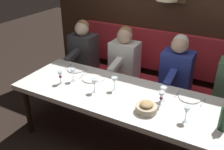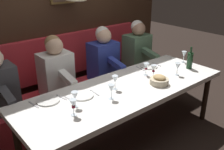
{
  "view_description": "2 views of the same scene",
  "coord_description": "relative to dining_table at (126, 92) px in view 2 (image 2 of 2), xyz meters",
  "views": [
    {
      "loc": [
        -2.19,
        -1.05,
        2.22
      ],
      "look_at": [
        0.05,
        0.17,
        0.92
      ],
      "focal_mm": 40.41,
      "sensor_mm": 36.0,
      "label": 1
    },
    {
      "loc": [
        -1.91,
        1.81,
        2.0
      ],
      "look_at": [
        0.05,
        0.17,
        0.92
      ],
      "focal_mm": 40.75,
      "sensor_mm": 36.0,
      "label": 2
    }
  ],
  "objects": [
    {
      "name": "diner_nearest",
      "position": [
        0.88,
        -1.07,
        0.14
      ],
      "size": [
        0.6,
        0.4,
        0.79
      ],
      "color": "#567A5B",
      "rests_on": "banquette_bench"
    },
    {
      "name": "wine_glass_5",
      "position": [
        -0.11,
        0.31,
        0.18
      ],
      "size": [
        0.07,
        0.07,
        0.16
      ],
      "color": "silver",
      "rests_on": "dining_table"
    },
    {
      "name": "banquette_bench",
      "position": [
        0.89,
        0.0,
        -0.45
      ],
      "size": [
        0.52,
        2.77,
        0.45
      ],
      "primitive_type": "cube",
      "color": "red",
      "rests_on": "ground_plane"
    },
    {
      "name": "ground_plane",
      "position": [
        0.0,
        0.0,
        -0.68
      ],
      "size": [
        12.0,
        12.0,
        0.0
      ],
      "primitive_type": "plane",
      "color": "black"
    },
    {
      "name": "wine_glass_7",
      "position": [
        -0.01,
        0.68,
        0.18
      ],
      "size": [
        0.07,
        0.07,
        0.16
      ],
      "color": "silver",
      "rests_on": "dining_table"
    },
    {
      "name": "wine_glass_2",
      "position": [
        -0.16,
        -0.74,
        0.18
      ],
      "size": [
        0.07,
        0.07,
        0.16
      ],
      "color": "silver",
      "rests_on": "dining_table"
    },
    {
      "name": "bread_bowl",
      "position": [
        -0.19,
        -0.35,
        0.11
      ],
      "size": [
        0.22,
        0.22,
        0.12
      ],
      "color": "beige",
      "rests_on": "dining_table"
    },
    {
      "name": "diner_middle",
      "position": [
        0.88,
        0.41,
        0.14
      ],
      "size": [
        0.6,
        0.4,
        0.79
      ],
      "color": "white",
      "rests_on": "banquette_bench"
    },
    {
      "name": "wine_glass_3",
      "position": [
        0.08,
        -1.2,
        0.18
      ],
      "size": [
        0.07,
        0.07,
        0.16
      ],
      "color": "silver",
      "rests_on": "dining_table"
    },
    {
      "name": "wine_bottle",
      "position": [
        -0.12,
        -1.05,
        0.18
      ],
      "size": [
        0.08,
        0.08,
        0.3
      ],
      "color": "#19381E",
      "rests_on": "dining_table"
    },
    {
      "name": "diner_near",
      "position": [
        0.88,
        -0.37,
        0.14
      ],
      "size": [
        0.6,
        0.4,
        0.79
      ],
      "color": "#283893",
      "rests_on": "banquette_bench"
    },
    {
      "name": "wine_glass_1",
      "position": [
        0.04,
        0.13,
        0.18
      ],
      "size": [
        0.07,
        0.07,
        0.16
      ],
      "color": "silver",
      "rests_on": "dining_table"
    },
    {
      "name": "wine_glass_6",
      "position": [
        -0.01,
        -0.44,
        0.18
      ],
      "size": [
        0.07,
        0.07,
        0.16
      ],
      "color": "silver",
      "rests_on": "dining_table"
    },
    {
      "name": "wine_glass_0",
      "position": [
        -0.13,
        0.78,
        0.18
      ],
      "size": [
        0.07,
        0.07,
        0.16
      ],
      "color": "silver",
      "rests_on": "dining_table"
    },
    {
      "name": "wine_glass_4",
      "position": [
        0.09,
        -0.43,
        0.18
      ],
      "size": [
        0.07,
        0.07,
        0.16
      ],
      "color": "silver",
      "rests_on": "dining_table"
    },
    {
      "name": "place_setting_2",
      "position": [
        0.14,
        0.51,
        0.07
      ],
      "size": [
        0.24,
        0.31,
        0.01
      ],
      "color": "white",
      "rests_on": "dining_table"
    },
    {
      "name": "back_wall_panel",
      "position": [
        1.46,
        -0.0,
        0.69
      ],
      "size": [
        0.59,
        3.97,
        2.9
      ],
      "color": "#382316",
      "rests_on": "ground_plane"
    },
    {
      "name": "place_setting_1",
      "position": [
        0.27,
        -0.68,
        0.07
      ],
      "size": [
        0.24,
        0.32,
        0.01
      ],
      "color": "white",
      "rests_on": "dining_table"
    },
    {
      "name": "place_setting_0",
      "position": [
        0.27,
        0.84,
        0.07
      ],
      "size": [
        0.24,
        0.33,
        0.01
      ],
      "color": "silver",
      "rests_on": "dining_table"
    },
    {
      "name": "dining_table",
      "position": [
        0.0,
        0.0,
        0.0
      ],
      "size": [
        0.9,
        2.57,
        0.74
      ],
      "color": "white",
      "rests_on": "ground_plane"
    }
  ]
}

